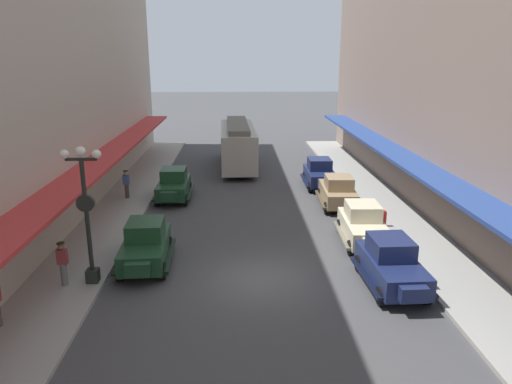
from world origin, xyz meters
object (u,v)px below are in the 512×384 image
object	(u,v)px
streetcar	(238,143)
parked_car_4	(174,184)
lamp_post_with_clock	(86,210)
fire_hydrant	(384,218)
parked_car_1	(145,244)
parked_car_5	(338,191)
parked_car_0	(320,173)
parked_car_2	(363,224)
parked_car_3	(391,263)
pedestrian_1	(126,184)
pedestrian_2	(63,263)

from	to	relation	value
streetcar	parked_car_4	bearing A→B (deg)	-115.03
lamp_post_with_clock	fire_hydrant	distance (m)	14.13
parked_car_1	parked_car_5	size ratio (longest dim) A/B	1.00
parked_car_0	parked_car_5	size ratio (longest dim) A/B	0.99
parked_car_2	streetcar	bearing A→B (deg)	109.53
parked_car_0	streetcar	bearing A→B (deg)	132.26
parked_car_1	parked_car_4	distance (m)	9.50
parked_car_1	parked_car_4	bearing A→B (deg)	90.04
parked_car_3	parked_car_4	world-z (taller)	same
parked_car_0	parked_car_1	xyz separation A→B (m)	(-9.24, -11.98, 0.00)
parked_car_2	parked_car_3	xyz separation A→B (m)	(-0.06, -4.29, 0.00)
fire_hydrant	streetcar	bearing A→B (deg)	117.09
parked_car_1	fire_hydrant	size ratio (longest dim) A/B	5.25
pedestrian_1	parked_car_1	bearing A→B (deg)	-73.46
parked_car_5	pedestrian_2	world-z (taller)	parked_car_5
lamp_post_with_clock	pedestrian_1	distance (m)	11.33
parked_car_0	pedestrian_2	bearing A→B (deg)	-130.39
parked_car_1	parked_car_3	bearing A→B (deg)	-13.63
parked_car_5	parked_car_1	bearing A→B (deg)	-141.53
parked_car_1	pedestrian_1	world-z (taller)	parked_car_1
parked_car_2	parked_car_3	distance (m)	4.29
parked_car_0	parked_car_4	world-z (taller)	same
streetcar	pedestrian_1	size ratio (longest dim) A/B	5.78
parked_car_1	streetcar	world-z (taller)	streetcar
parked_car_3	parked_car_2	bearing A→B (deg)	89.23
parked_car_0	parked_car_3	distance (m)	14.28
parked_car_3	lamp_post_with_clock	world-z (taller)	lamp_post_with_clock
parked_car_4	pedestrian_2	world-z (taller)	parked_car_4
parked_car_1	parked_car_2	size ratio (longest dim) A/B	1.00
parked_car_4	parked_car_5	distance (m)	9.72
parked_car_3	fire_hydrant	distance (m)	6.34
parked_car_3	parked_car_4	xyz separation A→B (m)	(-9.47, 11.79, 0.00)
parked_car_0	lamp_post_with_clock	size ratio (longest dim) A/B	0.83
lamp_post_with_clock	pedestrian_1	world-z (taller)	lamp_post_with_clock
streetcar	lamp_post_with_clock	bearing A→B (deg)	-105.86
parked_car_1	pedestrian_2	size ratio (longest dim) A/B	2.58
pedestrian_2	parked_car_5	bearing A→B (deg)	38.14
lamp_post_with_clock	parked_car_5	bearing A→B (deg)	39.79
parked_car_5	parked_car_0	bearing A→B (deg)	93.68
parked_car_1	streetcar	bearing A→B (deg)	77.69
pedestrian_1	pedestrian_2	distance (m)	11.33
streetcar	pedestrian_1	bearing A→B (deg)	-128.07
parked_car_4	fire_hydrant	world-z (taller)	parked_car_4
parked_car_1	parked_car_4	world-z (taller)	same
streetcar	pedestrian_2	distance (m)	20.91
parked_car_5	parked_car_2	bearing A→B (deg)	-89.96
parked_car_1	streetcar	xyz separation A→B (m)	(3.90, 17.86, 0.96)
parked_car_2	pedestrian_2	xyz separation A→B (m)	(-12.17, -3.98, 0.07)
parked_car_4	lamp_post_with_clock	distance (m)	11.56
parked_car_2	pedestrian_1	bearing A→B (deg)	149.16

